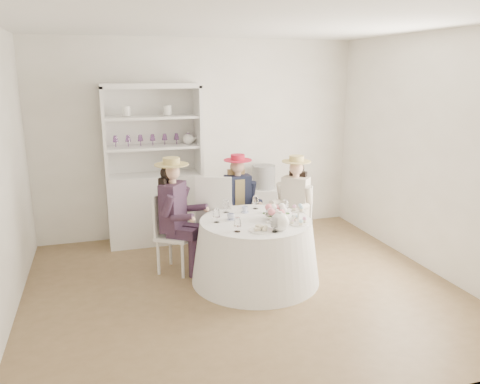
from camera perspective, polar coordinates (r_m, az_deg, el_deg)
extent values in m
plane|color=brown|center=(5.12, 0.33, -11.72)|extent=(4.50, 4.50, 0.00)
plane|color=white|center=(4.62, 0.39, 19.93)|extent=(4.50, 4.50, 0.00)
plane|color=silver|center=(6.60, -4.86, 6.49)|extent=(4.50, 0.00, 4.50)
plane|color=silver|center=(2.90, 12.26, -4.21)|extent=(4.50, 0.00, 4.50)
plane|color=silver|center=(5.76, 22.31, 4.29)|extent=(0.00, 4.50, 4.50)
cone|color=white|center=(5.21, 1.90, -7.19)|extent=(1.42, 1.42, 0.68)
cylinder|color=white|center=(5.09, 1.93, -3.53)|extent=(1.22, 1.22, 0.02)
cube|color=silver|center=(6.43, -10.22, -1.93)|extent=(1.25, 0.48, 0.94)
cube|color=silver|center=(6.43, -10.87, 7.55)|extent=(1.25, 0.05, 1.15)
cube|color=silver|center=(6.18, -10.91, 12.62)|extent=(1.25, 0.48, 0.06)
cube|color=silver|center=(6.18, -16.27, 6.96)|extent=(0.04, 0.47, 1.15)
cube|color=silver|center=(6.32, -5.15, 7.63)|extent=(0.04, 0.47, 1.15)
cube|color=silver|center=(6.25, -10.56, 5.43)|extent=(1.17, 0.42, 0.03)
cube|color=silver|center=(6.20, -10.73, 8.96)|extent=(1.17, 0.42, 0.03)
sphere|color=white|center=(6.31, -6.33, 6.44)|extent=(0.15, 0.15, 0.15)
cube|color=silver|center=(6.81, 2.86, -2.11)|extent=(0.54, 0.54, 0.63)
cylinder|color=black|center=(6.69, 2.91, 1.85)|extent=(0.35, 0.35, 0.33)
cube|color=silver|center=(5.44, -7.85, -5.37)|extent=(0.53, 0.53, 0.04)
cylinder|color=silver|center=(5.33, -7.00, -8.30)|extent=(0.03, 0.03, 0.42)
cylinder|color=silver|center=(5.58, -5.66, -7.17)|extent=(0.03, 0.03, 0.42)
cylinder|color=silver|center=(5.46, -9.93, -7.84)|extent=(0.03, 0.03, 0.42)
cylinder|color=silver|center=(5.71, -8.48, -6.77)|extent=(0.03, 0.03, 0.42)
cube|color=silver|center=(5.43, -9.57, -2.60)|extent=(0.23, 0.31, 0.48)
cube|color=black|center=(5.34, -8.16, -1.78)|extent=(0.35, 0.39, 0.55)
cube|color=black|center=(5.29, -7.17, -5.03)|extent=(0.34, 0.29, 0.11)
cylinder|color=black|center=(5.34, -5.77, -8.09)|extent=(0.10, 0.10, 0.44)
cylinder|color=black|center=(5.13, -8.78, -1.69)|extent=(0.18, 0.17, 0.26)
cube|color=black|center=(5.44, -6.39, -4.46)|extent=(0.34, 0.29, 0.11)
cylinder|color=black|center=(5.49, -5.03, -7.44)|extent=(0.10, 0.10, 0.44)
cylinder|color=black|center=(5.47, -6.92, -0.60)|extent=(0.18, 0.17, 0.26)
cylinder|color=#D8A889|center=(5.26, -8.28, 1.31)|extent=(0.09, 0.09, 0.08)
sphere|color=#D8A889|center=(5.24, -8.32, 2.42)|extent=(0.18, 0.18, 0.18)
sphere|color=black|center=(5.26, -8.73, 2.30)|extent=(0.18, 0.18, 0.18)
cube|color=black|center=(5.33, -8.96, -0.03)|extent=(0.19, 0.23, 0.36)
cylinder|color=tan|center=(5.22, -8.35, 3.34)|extent=(0.38, 0.38, 0.01)
cylinder|color=tan|center=(5.22, -8.37, 3.75)|extent=(0.19, 0.19, 0.08)
cube|color=silver|center=(6.05, -0.22, -3.43)|extent=(0.36, 0.36, 0.04)
cylinder|color=silver|center=(5.95, -1.10, -5.85)|extent=(0.03, 0.03, 0.39)
cylinder|color=silver|center=(6.03, 1.50, -5.55)|extent=(0.03, 0.03, 0.39)
cylinder|color=silver|center=(6.20, -1.88, -4.97)|extent=(0.03, 0.03, 0.39)
cylinder|color=silver|center=(6.28, 0.62, -4.71)|extent=(0.03, 0.03, 0.39)
cube|color=silver|center=(6.13, -0.69, -0.86)|extent=(0.34, 0.03, 0.45)
cube|color=#1C2138|center=(5.97, -0.28, -0.38)|extent=(0.32, 0.19, 0.52)
cube|color=tan|center=(5.97, -0.28, -0.38)|extent=(0.13, 0.20, 0.45)
cube|color=#1C2138|center=(5.91, -0.64, -3.16)|extent=(0.12, 0.31, 0.11)
cylinder|color=#1C2138|center=(5.88, -0.26, -5.99)|extent=(0.09, 0.09, 0.41)
cylinder|color=#1C2138|center=(5.87, -1.88, -0.02)|extent=(0.08, 0.16, 0.24)
cube|color=#1C2138|center=(5.95, 0.83, -3.01)|extent=(0.12, 0.31, 0.11)
cylinder|color=#1C2138|center=(5.93, 1.22, -5.82)|extent=(0.09, 0.09, 0.41)
cylinder|color=#1C2138|center=(5.98, 1.51, 0.26)|extent=(0.08, 0.16, 0.24)
cylinder|color=#D8A889|center=(5.91, -0.28, 2.21)|extent=(0.08, 0.08, 0.07)
sphere|color=#D8A889|center=(5.89, -0.28, 3.14)|extent=(0.17, 0.17, 0.17)
sphere|color=tan|center=(5.93, -0.40, 3.09)|extent=(0.17, 0.17, 0.17)
cube|color=tan|center=(6.00, -0.49, 1.19)|extent=(0.22, 0.08, 0.34)
cylinder|color=red|center=(5.87, -0.28, 3.91)|extent=(0.36, 0.36, 0.01)
cylinder|color=red|center=(5.86, -0.28, 4.25)|extent=(0.18, 0.18, 0.07)
cube|color=silver|center=(5.96, 6.61, -3.78)|extent=(0.51, 0.51, 0.04)
cylinder|color=silver|center=(5.95, 4.74, -5.85)|extent=(0.03, 0.03, 0.39)
cylinder|color=silver|center=(5.85, 7.33, -6.29)|extent=(0.03, 0.03, 0.39)
cylinder|color=silver|center=(6.20, 5.81, -5.03)|extent=(0.03, 0.03, 0.39)
cylinder|color=silver|center=(6.11, 8.31, -5.43)|extent=(0.03, 0.03, 0.39)
cube|color=silver|center=(6.03, 7.24, -1.17)|extent=(0.26, 0.26, 0.45)
cube|color=beige|center=(5.88, 6.76, -0.66)|extent=(0.35, 0.36, 0.52)
cube|color=beige|center=(5.87, 5.50, -3.30)|extent=(0.30, 0.30, 0.11)
cylinder|color=beige|center=(5.85, 4.96, -6.14)|extent=(0.09, 0.09, 0.41)
cylinder|color=beige|center=(5.90, 4.98, 0.07)|extent=(0.17, 0.17, 0.25)
cube|color=beige|center=(5.82, 6.97, -3.52)|extent=(0.30, 0.30, 0.11)
cylinder|color=beige|center=(5.79, 6.43, -6.39)|extent=(0.09, 0.09, 0.41)
cylinder|color=beige|center=(5.77, 8.36, -0.37)|extent=(0.17, 0.17, 0.25)
cylinder|color=#D8A889|center=(5.82, 6.84, 1.98)|extent=(0.08, 0.08, 0.07)
sphere|color=#D8A889|center=(5.80, 6.87, 2.94)|extent=(0.17, 0.17, 0.17)
sphere|color=black|center=(5.83, 7.02, 2.87)|extent=(0.17, 0.17, 0.17)
cube|color=black|center=(5.91, 7.06, 0.93)|extent=(0.20, 0.20, 0.34)
cylinder|color=tan|center=(5.78, 6.90, 3.72)|extent=(0.36, 0.36, 0.01)
cylinder|color=tan|center=(5.77, 6.91, 4.07)|extent=(0.18, 0.18, 0.07)
cube|color=silver|center=(5.74, -3.01, -3.38)|extent=(0.57, 0.57, 0.04)
cylinder|color=silver|center=(5.98, -1.12, -5.22)|extent=(0.04, 0.04, 0.49)
cylinder|color=silver|center=(6.01, -4.53, -5.16)|extent=(0.04, 0.04, 0.49)
cylinder|color=silver|center=(5.65, -1.32, -6.44)|extent=(0.04, 0.04, 0.49)
cylinder|color=silver|center=(5.68, -4.94, -6.37)|extent=(0.04, 0.04, 0.49)
cube|color=silver|center=(5.46, -3.24, -1.02)|extent=(0.41, 0.17, 0.56)
imported|color=white|center=(5.08, -1.11, -3.08)|extent=(0.10, 0.10, 0.06)
imported|color=white|center=(5.33, 0.58, -2.20)|extent=(0.09, 0.09, 0.06)
imported|color=white|center=(5.33, 3.56, -2.26)|extent=(0.08, 0.08, 0.06)
imported|color=white|center=(5.08, 4.35, -3.14)|extent=(0.30, 0.30, 0.06)
sphere|color=pink|center=(5.11, 5.15, -2.20)|extent=(0.08, 0.08, 0.08)
sphere|color=white|center=(5.14, 4.86, -2.09)|extent=(0.08, 0.08, 0.08)
sphere|color=pink|center=(5.15, 4.41, -2.05)|extent=(0.08, 0.08, 0.08)
sphere|color=white|center=(5.14, 3.98, -2.09)|extent=(0.08, 0.08, 0.08)
sphere|color=pink|center=(5.11, 3.73, -2.19)|extent=(0.08, 0.08, 0.08)
sphere|color=white|center=(5.07, 3.75, -2.33)|extent=(0.08, 0.08, 0.08)
sphere|color=pink|center=(5.04, 4.04, -2.44)|extent=(0.08, 0.08, 0.08)
sphere|color=white|center=(5.03, 4.50, -2.48)|extent=(0.08, 0.08, 0.08)
sphere|color=pink|center=(5.04, 4.93, -2.44)|extent=(0.08, 0.08, 0.08)
sphere|color=white|center=(5.07, 5.18, -2.33)|extent=(0.08, 0.08, 0.08)
sphere|color=white|center=(4.76, 4.88, -3.65)|extent=(0.19, 0.19, 0.19)
cylinder|color=white|center=(4.80, 6.20, -3.39)|extent=(0.11, 0.03, 0.09)
cylinder|color=white|center=(4.73, 4.91, -2.53)|extent=(0.04, 0.04, 0.02)
cylinder|color=white|center=(4.75, 2.56, -4.68)|extent=(0.24, 0.24, 0.01)
cube|color=beige|center=(4.71, 2.11, -4.55)|extent=(0.06, 0.04, 0.03)
cube|color=beige|center=(4.74, 2.56, -4.29)|extent=(0.06, 0.05, 0.03)
cube|color=beige|center=(4.77, 3.01, -4.31)|extent=(0.07, 0.06, 0.03)
cube|color=beige|center=(4.76, 2.21, -4.18)|extent=(0.07, 0.07, 0.03)
cube|color=beige|center=(4.72, 3.03, -4.54)|extent=(0.06, 0.07, 0.03)
cylinder|color=white|center=(4.99, 7.10, -3.81)|extent=(0.22, 0.22, 0.01)
cylinder|color=white|center=(4.97, 7.12, -3.07)|extent=(0.02, 0.02, 0.15)
cylinder|color=white|center=(4.95, 7.15, -2.27)|extent=(0.16, 0.16, 0.01)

